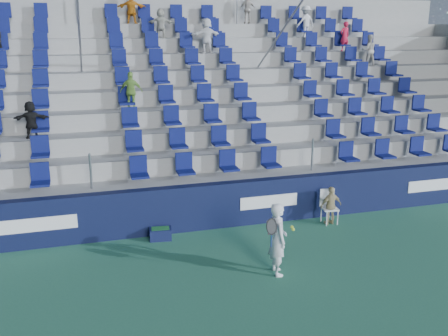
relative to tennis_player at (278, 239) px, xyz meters
name	(u,v)px	position (x,y,z in m)	size (l,w,h in m)	color
ground	(252,284)	(-0.66, -0.30, -0.80)	(70.00, 70.00, 0.00)	#317454
sponsor_wall	(213,206)	(-0.65, 2.85, -0.20)	(24.00, 0.32, 1.20)	#0E1435
grandstand	(175,115)	(-0.66, 7.95, 1.34)	(24.00, 8.17, 6.63)	#979792
tennis_player	(278,239)	(0.00, 0.00, 0.00)	(0.69, 0.65, 1.59)	white
line_judge_chair	(328,204)	(2.41, 2.35, -0.28)	(0.45, 0.46, 0.91)	white
line_judge	(331,206)	(2.41, 2.20, -0.28)	(0.61, 0.25, 1.04)	tan
ball_bin	(161,233)	(-2.11, 2.45, -0.63)	(0.57, 0.41, 0.30)	#10163B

